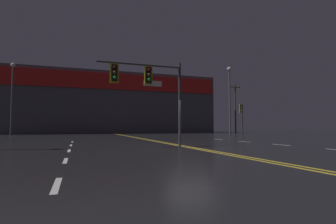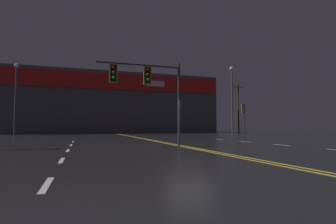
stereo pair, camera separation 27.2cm
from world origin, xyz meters
name	(u,v)px [view 1 (the left image)]	position (x,y,z in m)	size (l,w,h in m)	color
ground_plane	(190,147)	(0.00, 0.00, 0.00)	(200.00, 200.00, 0.00)	black
road_markings	(233,150)	(1.25, -1.92, 0.00)	(17.19, 60.00, 0.01)	gold
traffic_signal_median	(146,81)	(-2.12, 0.91, 3.45)	(4.49, 0.36, 4.55)	#38383D
traffic_signal_corner_northeast	(242,113)	(11.70, 12.36, 2.64)	(0.42, 0.36, 3.59)	#38383D
streetlight_near_right	(12,89)	(-13.22, 24.51, 5.81)	(0.56, 0.56, 9.05)	#59595E
streetlight_median_approach	(230,91)	(13.19, 17.09, 5.74)	(0.56, 0.56, 8.93)	#59595E
building_backdrop	(111,104)	(0.00, 34.49, 5.04)	(35.42, 10.23, 10.04)	#4C4C51
utility_pole_row	(105,101)	(-1.53, 29.57, 5.15)	(46.67, 0.26, 10.61)	#4C3828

